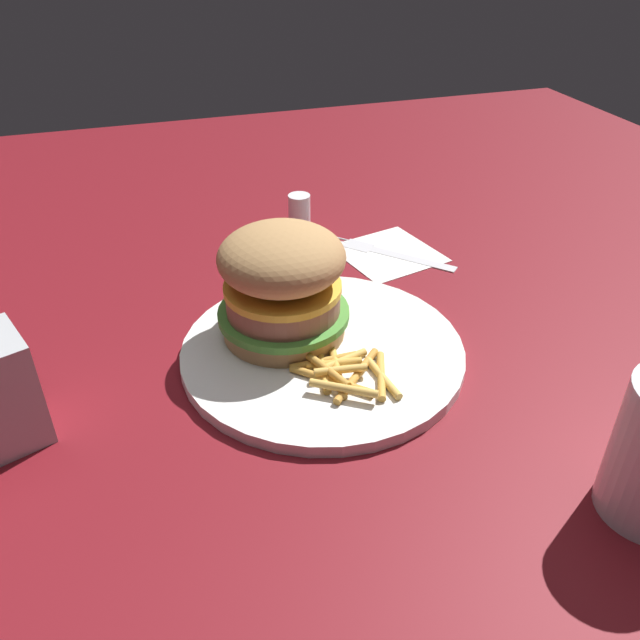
% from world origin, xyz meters
% --- Properties ---
extents(ground_plane, '(1.60, 1.60, 0.00)m').
position_xyz_m(ground_plane, '(0.00, 0.00, 0.00)').
color(ground_plane, maroon).
extents(plate, '(0.27, 0.27, 0.01)m').
position_xyz_m(plate, '(-0.01, 0.00, 0.01)').
color(plate, white).
rests_on(plate, ground_plane).
extents(sandwich, '(0.13, 0.13, 0.11)m').
position_xyz_m(sandwich, '(0.02, 0.03, 0.07)').
color(sandwich, tan).
rests_on(sandwich, plate).
extents(fries_pile, '(0.11, 0.09, 0.01)m').
position_xyz_m(fries_pile, '(-0.06, -0.00, 0.02)').
color(fries_pile, '#E5B251').
rests_on(fries_pile, plate).
extents(napkin, '(0.13, 0.13, 0.00)m').
position_xyz_m(napkin, '(0.16, -0.14, 0.00)').
color(napkin, white).
rests_on(napkin, ground_plane).
extents(fork, '(0.14, 0.13, 0.00)m').
position_xyz_m(fork, '(0.16, -0.14, 0.00)').
color(fork, silver).
rests_on(fork, napkin).
extents(salt_shaker, '(0.03, 0.03, 0.06)m').
position_xyz_m(salt_shaker, '(0.25, -0.05, 0.03)').
color(salt_shaker, white).
rests_on(salt_shaker, ground_plane).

